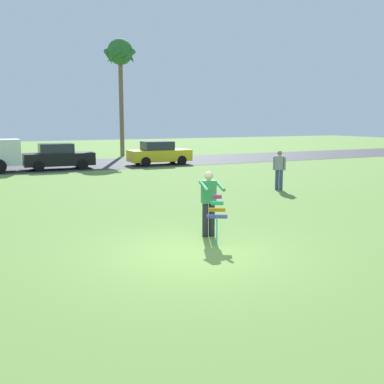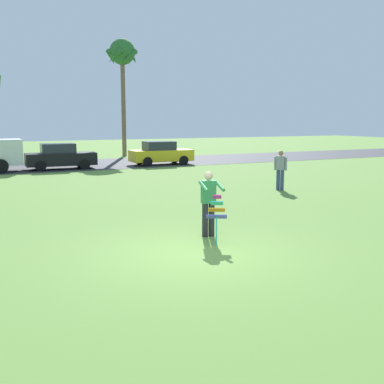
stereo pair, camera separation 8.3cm
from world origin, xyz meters
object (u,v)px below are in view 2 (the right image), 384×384
kite_held (217,212)px  parked_car_yellow (161,153)px  person_kite_flyer (209,201)px  parked_car_black (60,157)px  palm_tree_centre_far (122,58)px  person_walker_near (280,169)px

kite_held → parked_car_yellow: parked_car_yellow is taller
person_kite_flyer → parked_car_black: 18.79m
person_kite_flyer → palm_tree_centre_far: 28.74m
palm_tree_centre_far → parked_car_yellow: bearing=-90.2°
person_kite_flyer → kite_held: 0.70m
person_kite_flyer → kite_held: (-0.13, -0.67, -0.15)m
palm_tree_centre_far → person_walker_near: (0.44, -21.28, -7.16)m
parked_car_yellow → palm_tree_centre_far: palm_tree_centre_far is taller
person_kite_flyer → parked_car_black: size_ratio=0.41×
person_kite_flyer → parked_car_yellow: (6.13, 18.78, -0.18)m
parked_car_yellow → person_walker_near: bearing=-87.9°
person_walker_near → parked_car_black: bearing=119.1°
parked_car_yellow → person_walker_near: 12.92m
person_kite_flyer → palm_tree_centre_far: (6.16, 27.15, 7.14)m
parked_car_black → parked_car_yellow: (6.71, -0.00, 0.00)m
person_walker_near → kite_held: bearing=-135.8°
person_kite_flyer → person_walker_near: same height
kite_held → palm_tree_centre_far: bearing=77.3°
person_kite_flyer → parked_car_yellow: 19.75m
parked_car_black → palm_tree_centre_far: bearing=51.2°
person_walker_near → person_kite_flyer: bearing=-138.4°
kite_held → parked_car_black: size_ratio=0.28×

